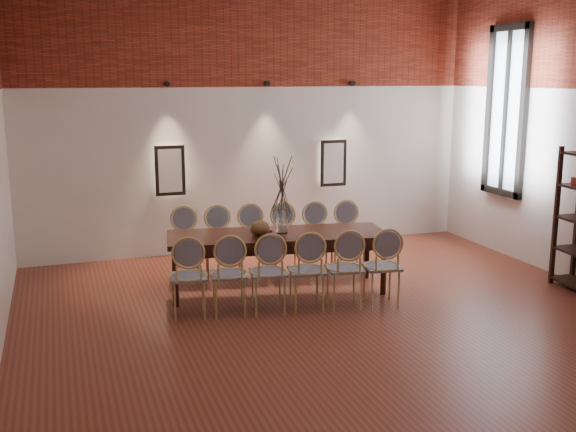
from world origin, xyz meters
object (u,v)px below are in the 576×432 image
object	(u,v)px
chair_far_f	(350,238)
chair_far_b	(219,244)
chair_far_d	(285,241)
chair_near_b	(229,274)
chair_far_e	(318,239)
vase	(282,221)
chair_far_a	(185,245)
chair_near_d	(307,270)
chair_near_f	(382,266)
chair_near_e	(345,268)
chair_near_a	(189,276)
bowl	(260,228)
chair_far_c	(252,242)
dining_table	(278,262)
book	(261,230)
chair_near_c	(268,272)

from	to	relation	value
chair_far_f	chair_far_b	bearing A→B (deg)	0.00
chair_far_b	chair_far_d	size ratio (longest dim) A/B	1.00
chair_near_b	chair_far_e	world-z (taller)	same
chair_near_b	chair_far_d	distance (m)	1.69
vase	chair_far_a	bearing A→B (deg)	139.97
chair_near_d	chair_far_f	bearing A→B (deg)	57.77
chair_near_d	chair_far_e	world-z (taller)	same
chair_far_f	chair_near_b	bearing A→B (deg)	38.41
chair_near_f	chair_far_d	size ratio (longest dim) A/B	1.00
chair_near_e	chair_far_b	world-z (taller)	same
chair_near_a	chair_near_f	distance (m)	2.25
chair_near_a	bowl	distance (m)	1.18
chair_near_b	chair_far_d	world-z (taller)	same
chair_far_f	vase	bearing A→B (deg)	33.79
chair_near_b	chair_far_c	bearing A→B (deg)	72.50
chair_near_e	chair_far_e	world-z (taller)	same
chair_near_a	chair_far_c	xyz separation A→B (m)	(1.11, 1.27, 0.00)
chair_near_d	chair_far_a	bearing A→B (deg)	133.40
vase	chair_near_b	bearing A→B (deg)	-144.73
dining_table	chair_far_b	size ratio (longest dim) A/B	2.87
chair_near_e	chair_far_e	distance (m)	1.43
chair_near_d	chair_far_a	size ratio (longest dim) A/B	1.00
chair_near_f	chair_far_e	bearing A→B (deg)	107.50
chair_near_d	chair_near_b	bearing A→B (deg)	180.00
chair_near_a	chair_near_d	size ratio (longest dim) A/B	1.00
chair_near_b	chair_near_e	world-z (taller)	same
dining_table	book	distance (m)	0.46
chair_near_d	vase	bearing A→B (deg)	103.12
chair_near_d	book	bearing A→B (deg)	115.22
chair_near_c	vase	bearing A→B (deg)	68.33
chair_far_b	vase	xyz separation A→B (m)	(0.61, -0.82, 0.43)
chair_near_c	chair_far_a	size ratio (longest dim) A/B	1.00
chair_near_c	book	world-z (taller)	chair_near_c
chair_near_f	chair_far_e	size ratio (longest dim) A/B	1.00
chair_near_e	chair_near_f	world-z (taller)	same
chair_near_f	chair_far_b	size ratio (longest dim) A/B	1.00
chair_near_c	chair_far_a	distance (m)	1.69
vase	chair_near_f	bearing A→B (deg)	-42.74
chair_far_b	chair_far_e	size ratio (longest dim) A/B	1.00
chair_far_b	bowl	xyz separation A→B (m)	(0.33, -0.83, 0.37)
chair_near_e	chair_far_c	distance (m)	1.69
chair_near_f	chair_far_a	distance (m)	2.67
chair_near_b	chair_near_f	distance (m)	1.80
chair_near_f	chair_far_d	distance (m)	1.69
dining_table	chair_near_b	size ratio (longest dim) A/B	2.87
chair_near_e	chair_far_a	bearing A→B (deg)	141.59
chair_near_b	vase	distance (m)	1.11
chair_near_d	book	world-z (taller)	chair_near_d
bowl	chair_near_b	bearing A→B (deg)	-133.27
dining_table	chair_near_e	world-z (taller)	chair_near_e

